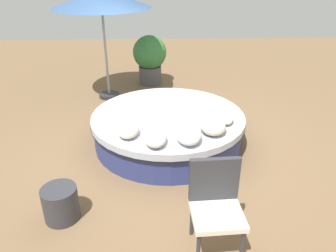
# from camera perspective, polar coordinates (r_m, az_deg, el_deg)

# --- Properties ---
(ground_plane) EXTENTS (16.00, 16.00, 0.00)m
(ground_plane) POSITION_cam_1_polar(r_m,az_deg,el_deg) (5.56, -0.00, -2.83)
(ground_plane) COLOR brown
(round_bed) EXTENTS (2.48, 2.48, 0.51)m
(round_bed) POSITION_cam_1_polar(r_m,az_deg,el_deg) (5.44, -0.00, -0.42)
(round_bed) COLOR navy
(round_bed) RESTS_ON ground_plane
(throw_pillow_0) EXTENTS (0.45, 0.30, 0.17)m
(throw_pillow_0) POSITION_cam_1_polar(r_m,az_deg,el_deg) (4.70, -6.91, -0.66)
(throw_pillow_0) COLOR beige
(throw_pillow_0) RESTS_ON round_bed
(throw_pillow_1) EXTENTS (0.50, 0.30, 0.17)m
(throw_pillow_1) POSITION_cam_1_polar(r_m,az_deg,el_deg) (4.48, -2.20, -2.02)
(throw_pillow_1) COLOR beige
(throw_pillow_1) RESTS_ON round_bed
(throw_pillow_2) EXTENTS (0.54, 0.35, 0.21)m
(throw_pillow_2) POSITION_cam_1_polar(r_m,az_deg,el_deg) (4.52, 3.52, -1.37)
(throw_pillow_2) COLOR white
(throw_pillow_2) RESTS_ON round_bed
(throw_pillow_3) EXTENTS (0.47, 0.37, 0.20)m
(throw_pillow_3) POSITION_cam_1_polar(r_m,az_deg,el_deg) (4.78, 7.72, -0.00)
(throw_pillow_3) COLOR beige
(throw_pillow_3) RESTS_ON round_bed
(throw_pillow_4) EXTENTS (0.50, 0.28, 0.14)m
(throw_pillow_4) POSITION_cam_1_polar(r_m,az_deg,el_deg) (5.16, 9.59, 1.62)
(throw_pillow_4) COLOR beige
(throw_pillow_4) RESTS_ON round_bed
(patio_chair) EXTENTS (0.53, 0.55, 0.98)m
(patio_chair) POSITION_cam_1_polar(r_m,az_deg,el_deg) (3.50, 8.22, -12.46)
(patio_chair) COLOR #333338
(patio_chair) RESTS_ON ground_plane
(patio_umbrella) EXTENTS (1.98, 1.98, 2.24)m
(patio_umbrella) POSITION_cam_1_polar(r_m,az_deg,el_deg) (7.03, -11.45, 20.56)
(patio_umbrella) COLOR #262628
(patio_umbrella) RESTS_ON ground_plane
(planter) EXTENTS (0.80, 0.80, 1.17)m
(planter) POSITION_cam_1_polar(r_m,az_deg,el_deg) (8.07, -3.16, 11.81)
(planter) COLOR #4C4C51
(planter) RESTS_ON ground_plane
(side_table) EXTENTS (0.41, 0.41, 0.42)m
(side_table) POSITION_cam_1_polar(r_m,az_deg,el_deg) (4.15, -18.02, -12.58)
(side_table) COLOR #333338
(side_table) RESTS_ON ground_plane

